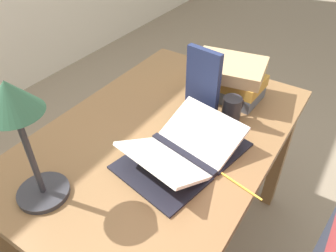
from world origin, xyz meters
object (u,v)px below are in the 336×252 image
(book_standing_upright, at_px, (203,84))
(pencil, at_px, (241,186))
(open_book, at_px, (183,150))
(reading_lamp, at_px, (17,117))
(book_stack_tall, at_px, (228,78))
(coffee_mug, at_px, (232,109))

(book_standing_upright, distance_m, pencil, 0.42)
(open_book, relative_size, book_standing_upright, 1.72)
(reading_lamp, bearing_deg, open_book, -35.99)
(book_standing_upright, bearing_deg, book_stack_tall, -0.31)
(book_standing_upright, bearing_deg, pencil, -125.79)
(reading_lamp, xyz_separation_m, pencil, (0.35, -0.49, -0.29))
(coffee_mug, bearing_deg, book_stack_tall, 31.32)
(reading_lamp, bearing_deg, coffee_mug, -25.94)
(open_book, distance_m, book_stack_tall, 0.44)
(open_book, xyz_separation_m, pencil, (-0.02, -0.22, -0.03))
(open_book, bearing_deg, book_stack_tall, 16.78)
(reading_lamp, bearing_deg, book_stack_tall, -15.57)
(book_stack_tall, xyz_separation_m, pencil, (-0.45, -0.26, -0.08))
(open_book, xyz_separation_m, reading_lamp, (-0.37, 0.27, 0.26))
(open_book, relative_size, pencil, 3.18)
(open_book, height_order, book_standing_upright, book_standing_upright)
(book_stack_tall, bearing_deg, pencil, -149.60)
(book_standing_upright, height_order, coffee_mug, book_standing_upright)
(book_stack_tall, relative_size, coffee_mug, 3.15)
(book_stack_tall, height_order, book_standing_upright, book_standing_upright)
(open_book, height_order, pencil, open_book)
(reading_lamp, bearing_deg, pencil, -54.30)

